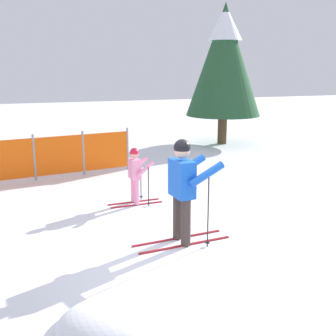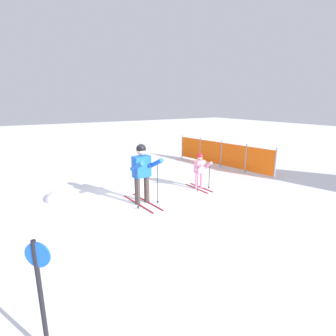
{
  "view_description": "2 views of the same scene",
  "coord_description": "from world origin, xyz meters",
  "px_view_note": "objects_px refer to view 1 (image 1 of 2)",
  "views": [
    {
      "loc": [
        -2.13,
        -5.74,
        2.75
      ],
      "look_at": [
        0.34,
        1.16,
        1.0
      ],
      "focal_mm": 45.0,
      "sensor_mm": 36.0,
      "label": 1
    },
    {
      "loc": [
        6.5,
        -2.87,
        2.79
      ],
      "look_at": [
        0.46,
        0.86,
        0.99
      ],
      "focal_mm": 28.0,
      "sensor_mm": 36.0,
      "label": 2
    }
  ],
  "objects_px": {
    "skier_adult": "(184,182)",
    "skier_child": "(136,171)",
    "safety_fence": "(34,158)",
    "conifer_far": "(224,58)"
  },
  "relations": [
    {
      "from": "skier_adult",
      "to": "skier_child",
      "type": "distance_m",
      "value": 2.2
    },
    {
      "from": "safety_fence",
      "to": "conifer_far",
      "type": "relative_size",
      "value": 1.0
    },
    {
      "from": "skier_adult",
      "to": "safety_fence",
      "type": "bearing_deg",
      "value": 108.17
    },
    {
      "from": "safety_fence",
      "to": "conifer_far",
      "type": "xyz_separation_m",
      "value": [
        6.8,
        3.16,
        2.5
      ]
    },
    {
      "from": "safety_fence",
      "to": "conifer_far",
      "type": "bearing_deg",
      "value": 24.95
    },
    {
      "from": "skier_adult",
      "to": "safety_fence",
      "type": "distance_m",
      "value": 5.27
    },
    {
      "from": "skier_child",
      "to": "safety_fence",
      "type": "height_order",
      "value": "skier_child"
    },
    {
      "from": "skier_adult",
      "to": "conifer_far",
      "type": "bearing_deg",
      "value": 54.47
    },
    {
      "from": "skier_child",
      "to": "safety_fence",
      "type": "xyz_separation_m",
      "value": [
        -1.87,
        2.67,
        -0.11
      ]
    },
    {
      "from": "conifer_far",
      "to": "skier_child",
      "type": "bearing_deg",
      "value": -130.18
    }
  ]
}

